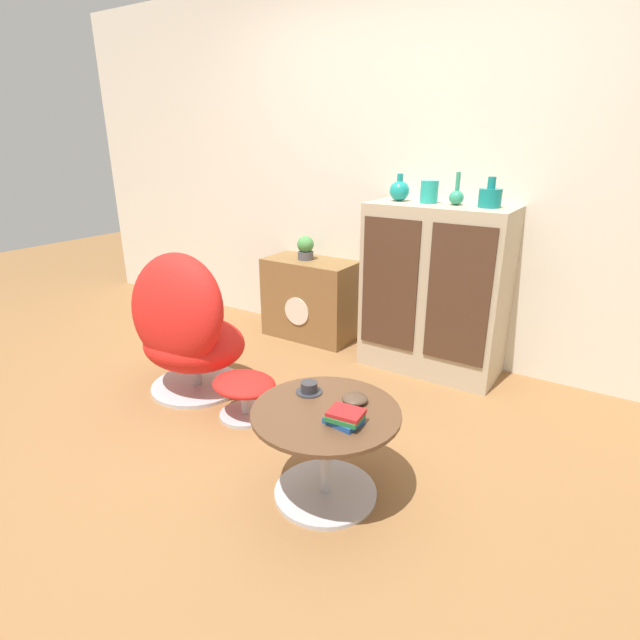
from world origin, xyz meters
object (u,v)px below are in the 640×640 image
(sideboard, at_px, (435,290))
(potted_plant, at_px, (306,248))
(vase_leftmost, at_px, (399,190))
(teacup, at_px, (309,388))
(vase_inner_left, at_px, (429,192))
(bowl, at_px, (355,399))
(vase_rightmost, at_px, (490,197))
(tv_console, at_px, (310,299))
(ottoman, at_px, (244,389))
(book_stack, at_px, (345,417))
(egg_chair, at_px, (186,329))
(coffee_table, at_px, (326,443))
(vase_inner_right, at_px, (457,196))

(sideboard, distance_m, potted_plant, 1.08)
(vase_leftmost, height_order, teacup, vase_leftmost)
(potted_plant, bearing_deg, vase_inner_left, -2.01)
(bowl, bearing_deg, vase_rightmost, 85.18)
(tv_console, relative_size, vase_leftmost, 4.12)
(sideboard, height_order, ottoman, sideboard)
(sideboard, relative_size, book_stack, 7.15)
(egg_chair, xyz_separation_m, potted_plant, (0.07, 1.19, 0.29))
(vase_leftmost, relative_size, teacup, 1.43)
(sideboard, height_order, vase_inner_left, vase_inner_left)
(potted_plant, bearing_deg, bowl, -48.98)
(coffee_table, bearing_deg, tv_console, 126.03)
(bowl, bearing_deg, coffee_table, -118.64)
(sideboard, height_order, vase_inner_right, vase_inner_right)
(vase_inner_left, height_order, bowl, vase_inner_left)
(vase_inner_left, distance_m, teacup, 1.61)
(sideboard, xyz_separation_m, egg_chair, (-1.13, -1.16, -0.14))
(egg_chair, relative_size, potted_plant, 5.09)
(vase_inner_left, height_order, book_stack, vase_inner_left)
(tv_console, relative_size, teacup, 5.92)
(sideboard, xyz_separation_m, vase_rightmost, (0.29, 0.00, 0.62))
(teacup, bearing_deg, vase_leftmost, 99.91)
(egg_chair, xyz_separation_m, book_stack, (1.36, -0.41, 0.04))
(vase_inner_left, relative_size, bowl, 1.24)
(tv_console, relative_size, egg_chair, 0.78)
(egg_chair, height_order, teacup, egg_chair)
(vase_leftmost, bearing_deg, vase_inner_left, 0.00)
(book_stack, bearing_deg, vase_inner_left, 101.31)
(vase_rightmost, height_order, teacup, vase_rightmost)
(vase_inner_right, distance_m, vase_rightmost, 0.20)
(ottoman, xyz_separation_m, potted_plant, (-0.42, 1.24, 0.54))
(tv_console, xyz_separation_m, vase_rightmost, (1.32, -0.03, 0.87))
(vase_rightmost, distance_m, bowl, 1.58)
(ottoman, distance_m, book_stack, 0.99)
(sideboard, relative_size, potted_plant, 6.20)
(vase_rightmost, bearing_deg, vase_inner_right, 180.00)
(tv_console, relative_size, book_stack, 4.55)
(book_stack, bearing_deg, sideboard, 98.15)
(vase_leftmost, bearing_deg, ottoman, -106.34)
(tv_console, distance_m, vase_leftmost, 1.14)
(vase_rightmost, bearing_deg, tv_console, 178.53)
(tv_console, xyz_separation_m, ottoman, (0.38, -1.24, -0.14))
(sideboard, xyz_separation_m, coffee_table, (0.10, -1.51, -0.30))
(tv_console, bearing_deg, teacup, -56.11)
(vase_inner_right, xyz_separation_m, teacup, (-0.13, -1.42, -0.73))
(ottoman, distance_m, vase_rightmost, 1.83)
(egg_chair, distance_m, coffee_table, 1.30)
(vase_rightmost, xyz_separation_m, potted_plant, (-1.36, 0.03, -0.47))
(sideboard, relative_size, bowl, 9.99)
(vase_inner_right, bearing_deg, book_stack, -85.04)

